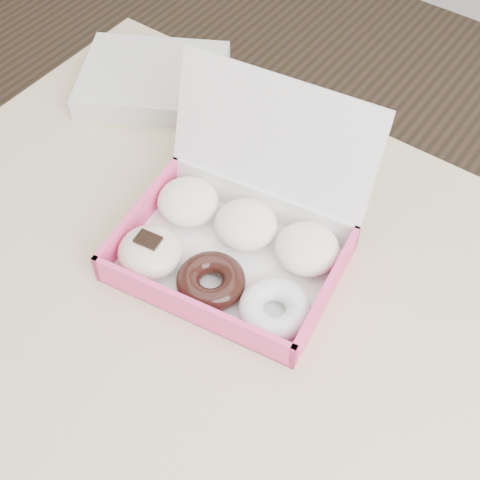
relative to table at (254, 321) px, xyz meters
The scene contains 4 objects.
ground 0.67m from the table, ahead, with size 4.00×4.00×0.00m, color black.
table is the anchor object (origin of this frame).
donut_box 0.14m from the table, 150.79° to the left, with size 0.35×0.33×0.22m.
newspapers 0.49m from the table, 147.55° to the left, with size 0.26×0.20×0.04m, color silver.
Camera 1 is at (0.29, -0.44, 1.54)m, focal length 50.00 mm.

